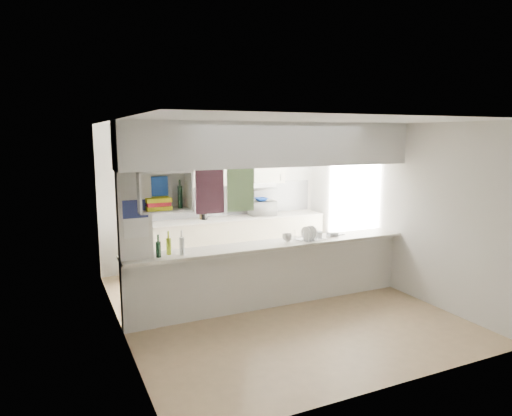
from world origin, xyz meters
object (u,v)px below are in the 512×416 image
dish_rack (311,234)px  wine_bottles (170,247)px  microwave (262,208)px  bowl (261,199)px

dish_rack → wine_bottles: wine_bottles is taller
dish_rack → microwave: bearing=69.1°
wine_bottles → microwave: bearing=43.0°
bowl → wine_bottles: 3.15m
wine_bottles → bowl: bearing=43.2°
microwave → dish_rack: size_ratio=1.09×
bowl → wine_bottles: bowl is taller
bowl → wine_bottles: bearing=-136.8°
microwave → bowl: bearing=31.5°
bowl → dish_rack: 2.17m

